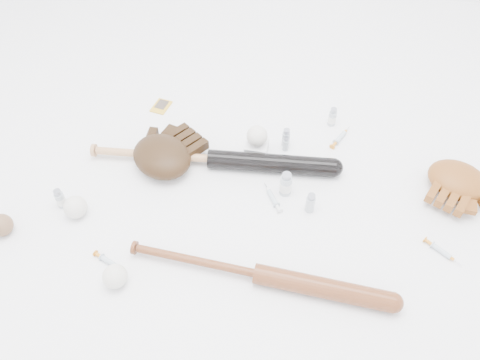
% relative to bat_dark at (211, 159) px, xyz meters
% --- Properties ---
extents(bat_dark, '(0.89, 0.13, 0.07)m').
position_rel_bat_dark_xyz_m(bat_dark, '(0.00, 0.00, 0.00)').
color(bat_dark, black).
rests_on(bat_dark, ground).
extents(bat_wood, '(0.80, 0.11, 0.06)m').
position_rel_bat_dark_xyz_m(bat_wood, '(0.22, -0.42, -0.00)').
color(bat_wood, brown).
rests_on(bat_wood, ground).
extents(glove_dark, '(0.37, 0.37, 0.10)m').
position_rel_bat_dark_xyz_m(glove_dark, '(-0.17, -0.03, 0.02)').
color(glove_dark, black).
rests_on(glove_dark, ground).
extents(glove_tan, '(0.31, 0.31, 0.08)m').
position_rel_bat_dark_xyz_m(glove_tan, '(0.83, 0.03, 0.01)').
color(glove_tan, brown).
rests_on(glove_tan, ground).
extents(trading_card, '(0.08, 0.09, 0.00)m').
position_rel_bat_dark_xyz_m(trading_card, '(-0.26, 0.27, -0.03)').
color(trading_card, gold).
rests_on(trading_card, ground).
extents(pedestal, '(0.08, 0.08, 0.04)m').
position_rel_bat_dark_xyz_m(pedestal, '(0.15, 0.09, -0.01)').
color(pedestal, white).
rests_on(pedestal, ground).
extents(baseball_on_pedestal, '(0.07, 0.07, 0.07)m').
position_rel_bat_dark_xyz_m(baseball_on_pedestal, '(0.15, 0.09, 0.05)').
color(baseball_on_pedestal, silver).
rests_on(baseball_on_pedestal, pedestal).
extents(baseball_left, '(0.07, 0.07, 0.07)m').
position_rel_bat_dark_xyz_m(baseball_left, '(-0.38, -0.28, 0.00)').
color(baseball_left, silver).
rests_on(baseball_left, ground).
extents(baseball_upper, '(0.07, 0.07, 0.07)m').
position_rel_bat_dark_xyz_m(baseball_upper, '(-0.15, 0.00, 0.00)').
color(baseball_upper, silver).
rests_on(baseball_upper, ground).
extents(baseball_mid, '(0.07, 0.07, 0.07)m').
position_rel_bat_dark_xyz_m(baseball_mid, '(-0.17, -0.49, 0.00)').
color(baseball_mid, silver).
rests_on(baseball_mid, ground).
extents(baseball_aged, '(0.07, 0.07, 0.07)m').
position_rel_bat_dark_xyz_m(baseball_aged, '(-0.57, -0.38, 0.00)').
color(baseball_aged, brown).
rests_on(baseball_aged, ground).
extents(syringe_0, '(0.13, 0.07, 0.02)m').
position_rel_bat_dark_xyz_m(syringe_0, '(-0.21, -0.44, -0.02)').
color(syringe_0, '#ADBCC6').
rests_on(syringe_0, ground).
extents(syringe_1, '(0.09, 0.14, 0.02)m').
position_rel_bat_dark_xyz_m(syringe_1, '(0.23, -0.12, -0.02)').
color(syringe_1, '#ADBCC6').
rests_on(syringe_1, ground).
extents(syringe_2, '(0.09, 0.14, 0.02)m').
position_rel_bat_dark_xyz_m(syringe_2, '(0.44, 0.21, -0.02)').
color(syringe_2, '#ADBCC6').
rests_on(syringe_2, ground).
extents(syringe_3, '(0.12, 0.10, 0.02)m').
position_rel_bat_dark_xyz_m(syringe_3, '(0.75, -0.23, -0.02)').
color(syringe_3, '#ADBCC6').
rests_on(syringe_3, ground).
extents(syringe_4, '(0.13, 0.09, 0.02)m').
position_rel_bat_dark_xyz_m(syringe_4, '(0.83, 0.06, -0.02)').
color(syringe_4, '#ADBCC6').
rests_on(syringe_4, ground).
extents(vial_0, '(0.03, 0.03, 0.08)m').
position_rel_bat_dark_xyz_m(vial_0, '(0.40, 0.28, 0.01)').
color(vial_0, '#ADB7BE').
rests_on(vial_0, ground).
extents(vial_1, '(0.02, 0.02, 0.06)m').
position_rel_bat_dark_xyz_m(vial_1, '(0.25, 0.12, -0.00)').
color(vial_1, '#ADB7BE').
rests_on(vial_1, ground).
extents(vial_2, '(0.03, 0.03, 0.08)m').
position_rel_bat_dark_xyz_m(vial_2, '(0.35, -0.14, 0.00)').
color(vial_2, '#ADB7BE').
rests_on(vial_2, ground).
extents(vial_3, '(0.04, 0.04, 0.09)m').
position_rel_bat_dark_xyz_m(vial_3, '(0.27, -0.08, 0.01)').
color(vial_3, '#ADB7BE').
rests_on(vial_3, ground).
extents(vial_4, '(0.03, 0.03, 0.07)m').
position_rel_bat_dark_xyz_m(vial_4, '(-0.44, -0.26, 0.00)').
color(vial_4, '#ADB7BE').
rests_on(vial_4, ground).
extents(vial_5, '(0.03, 0.03, 0.08)m').
position_rel_bat_dark_xyz_m(vial_5, '(0.24, 0.14, 0.01)').
color(vial_5, '#ADB7BE').
rests_on(vial_5, ground).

